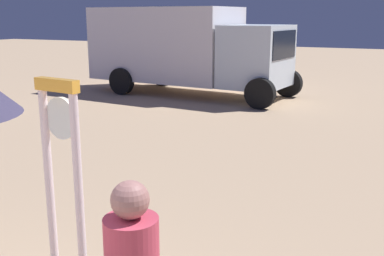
{
  "coord_description": "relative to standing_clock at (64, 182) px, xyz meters",
  "views": [
    {
      "loc": [
        2.55,
        -0.77,
        2.62
      ],
      "look_at": [
        0.01,
        4.53,
        1.2
      ],
      "focal_mm": 43.48,
      "sensor_mm": 36.0,
      "label": 1
    }
  ],
  "objects": [
    {
      "name": "box_truck_near",
      "position": [
        -4.63,
        11.43,
        0.3
      ],
      "size": [
        7.2,
        3.2,
        2.9
      ],
      "color": "silver",
      "rests_on": "ground_plane"
    },
    {
      "name": "standing_clock",
      "position": [
        0.0,
        0.0,
        0.0
      ],
      "size": [
        0.44,
        0.14,
        2.14
      ],
      "color": "white",
      "rests_on": "ground_plane"
    }
  ]
}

